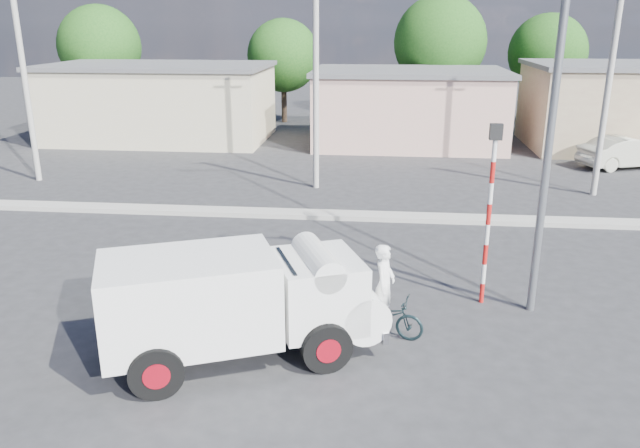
# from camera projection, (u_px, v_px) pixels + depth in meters

# --- Properties ---
(ground_plane) EXTENTS (120.00, 120.00, 0.00)m
(ground_plane) POSITION_uv_depth(u_px,v_px,m) (347.00, 324.00, 14.11)
(ground_plane) COLOR #2A2A2C
(ground_plane) RESTS_ON ground
(median) EXTENTS (40.00, 0.80, 0.16)m
(median) POSITION_uv_depth(u_px,v_px,m) (361.00, 216.00, 21.65)
(median) COLOR #99968E
(median) RESTS_ON ground
(truck) EXTENTS (5.84, 3.90, 2.27)m
(truck) POSITION_uv_depth(u_px,v_px,m) (244.00, 300.00, 12.37)
(truck) COLOR black
(truck) RESTS_ON ground
(bicycle) EXTENTS (1.89, 1.08, 0.94)m
(bicycle) POSITION_uv_depth(u_px,v_px,m) (383.00, 316.00, 13.48)
(bicycle) COLOR black
(bicycle) RESTS_ON ground
(cyclist) EXTENTS (0.59, 0.75, 1.80)m
(cyclist) POSITION_uv_depth(u_px,v_px,m) (384.00, 297.00, 13.35)
(cyclist) COLOR white
(cyclist) RESTS_ON ground
(car_cream) EXTENTS (4.67, 2.97, 1.45)m
(car_cream) POSITION_uv_depth(u_px,v_px,m) (627.00, 152.00, 28.85)
(car_cream) COLOR beige
(car_cream) RESTS_ON ground
(traffic_pole) EXTENTS (0.28, 0.18, 4.36)m
(traffic_pole) POSITION_uv_depth(u_px,v_px,m) (490.00, 200.00, 14.41)
(traffic_pole) COLOR red
(traffic_pole) RESTS_ON ground
(streetlight) EXTENTS (2.34, 0.22, 9.00)m
(streetlight) POSITION_uv_depth(u_px,v_px,m) (547.00, 98.00, 13.30)
(streetlight) COLOR slate
(streetlight) RESTS_ON ground
(building_row) EXTENTS (37.80, 7.30, 4.44)m
(building_row) POSITION_uv_depth(u_px,v_px,m) (392.00, 105.00, 34.14)
(building_row) COLOR beige
(building_row) RESTS_ON ground
(tree_row) EXTENTS (34.13, 7.32, 8.10)m
(tree_row) POSITION_uv_depth(u_px,v_px,m) (340.00, 48.00, 39.88)
(tree_row) COLOR #38281E
(tree_row) RESTS_ON ground
(utility_poles) EXTENTS (35.40, 0.24, 8.00)m
(utility_poles) POSITION_uv_depth(u_px,v_px,m) (452.00, 88.00, 23.87)
(utility_poles) COLOR #99968E
(utility_poles) RESTS_ON ground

